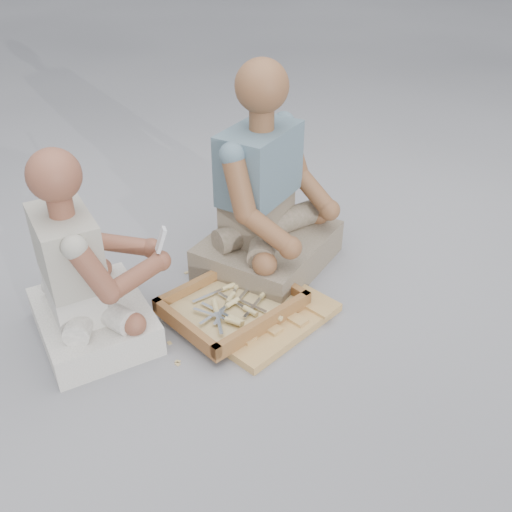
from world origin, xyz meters
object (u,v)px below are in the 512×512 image
craftsman (85,279)px  companion (267,204)px  carved_panel (268,318)px  tool_tray (232,305)px

craftsman → companion: size_ratio=0.84×
carved_panel → craftsman: craftsman is taller
carved_panel → tool_tray: bearing=139.6°
craftsman → companion: bearing=97.3°
tool_tray → craftsman: bearing=165.1°
tool_tray → carved_panel: bearing=-40.4°
carved_panel → companion: size_ratio=0.56×
craftsman → companion: (0.86, 0.15, 0.05)m
companion → tool_tray: bearing=11.2°
tool_tray → craftsman: (-0.55, 0.15, 0.22)m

